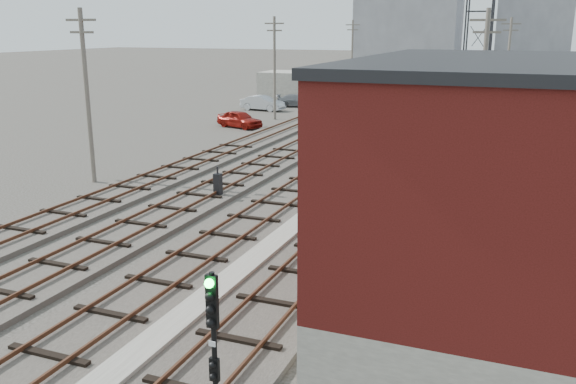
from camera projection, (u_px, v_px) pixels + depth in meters
The scene contains 22 objects.
ground at pixel (439, 107), 64.20m from camera, with size 320.00×320.00×0.00m, color #282621.
track_right at pixel (432, 140), 44.43m from camera, with size 3.20×90.00×0.39m.
track_mid_right at pixel (378, 137), 45.86m from camera, with size 3.20×90.00×0.39m.
track_mid_left at pixel (328, 133), 47.29m from camera, with size 3.20×90.00×0.39m.
track_left at pixel (280, 130), 48.71m from camera, with size 3.20×90.00×0.39m.
platform_curb at pixel (273, 246), 22.71m from camera, with size 0.90×28.00×0.26m, color gray.
brick_building at pixel (469, 185), 17.51m from camera, with size 6.54×12.20×7.22m.
lattice_tower at pixel (478, 36), 37.85m from camera, with size 1.60×1.60×15.00m.
utility_pole_left_a at pixel (87, 92), 31.51m from camera, with size 1.80×0.24×9.00m.
utility_pole_left_b at pixel (275, 66), 53.95m from camera, with size 1.80×0.24×9.00m.
utility_pole_left_c at pixel (352, 55), 76.38m from camera, with size 1.80×0.24×9.00m.
utility_pole_right_a at pixel (482, 91), 31.92m from camera, with size 1.80×0.24×9.00m.
utility_pole_right_b at pixel (508, 62), 58.84m from camera, with size 1.80×0.24×9.00m.
apartment_right at pixel (536, 5), 138.72m from camera, with size 16.00×12.00×26.00m, color gray.
shed_left at pixel (298, 86), 69.48m from camera, with size 8.00×5.00×3.20m, color gray.
shed_right at pixel (533, 83), 69.44m from camera, with size 6.00×6.00×4.00m, color gray.
signal_mast at pixel (214, 348), 11.72m from camera, with size 0.40×0.40×3.60m.
switch_stand at pixel (218, 185), 29.40m from camera, with size 0.35×0.35×1.47m.
site_trailer at pixel (367, 98), 58.73m from camera, with size 7.41×4.46×2.91m.
car_red at pixel (240, 119), 50.46m from camera, with size 1.68×4.17×1.42m, color maroon.
car_silver at pixel (263, 103), 61.01m from camera, with size 1.58×4.52×1.49m, color #ACB0B4.
car_grey at pixel (298, 101), 63.90m from camera, with size 1.82×4.47×1.30m, color slate.
Camera 1 is at (8.92, -5.68, 8.00)m, focal length 38.00 mm.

